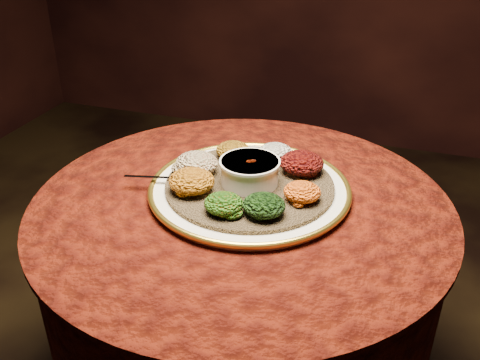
% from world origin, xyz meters
% --- Properties ---
extents(table, '(0.96, 0.96, 0.73)m').
position_xyz_m(table, '(0.00, 0.00, 0.55)').
color(table, black).
rests_on(table, ground).
extents(platter, '(0.58, 0.58, 0.02)m').
position_xyz_m(platter, '(0.01, 0.04, 0.75)').
color(platter, white).
rests_on(platter, table).
extents(injera, '(0.41, 0.41, 0.01)m').
position_xyz_m(injera, '(0.01, 0.04, 0.76)').
color(injera, brown).
rests_on(injera, platter).
extents(stew_bowl, '(0.14, 0.14, 0.06)m').
position_xyz_m(stew_bowl, '(0.01, 0.04, 0.80)').
color(stew_bowl, white).
rests_on(stew_bowl, injera).
extents(spoon, '(0.15, 0.05, 0.01)m').
position_xyz_m(spoon, '(-0.16, -0.01, 0.77)').
color(spoon, silver).
rests_on(spoon, injera).
extents(portion_ayib, '(0.09, 0.08, 0.04)m').
position_xyz_m(portion_ayib, '(0.03, 0.17, 0.78)').
color(portion_ayib, silver).
rests_on(portion_ayib, injera).
extents(portion_kitfo, '(0.11, 0.10, 0.05)m').
position_xyz_m(portion_kitfo, '(0.11, 0.13, 0.79)').
color(portion_kitfo, black).
rests_on(portion_kitfo, injera).
extents(portion_tikil, '(0.08, 0.08, 0.04)m').
position_xyz_m(portion_tikil, '(0.14, 0.00, 0.78)').
color(portion_tikil, '#B15E0E').
rests_on(portion_tikil, injera).
extents(portion_gomen, '(0.09, 0.09, 0.04)m').
position_xyz_m(portion_gomen, '(0.08, -0.08, 0.78)').
color(portion_gomen, black).
rests_on(portion_gomen, injera).
extents(portion_mixveg, '(0.08, 0.08, 0.04)m').
position_xyz_m(portion_mixveg, '(-0.01, -0.10, 0.78)').
color(portion_mixveg, '#9B330A').
rests_on(portion_mixveg, injera).
extents(portion_kik, '(0.10, 0.10, 0.05)m').
position_xyz_m(portion_kik, '(-0.10, -0.04, 0.79)').
color(portion_kik, '#B1660F').
rests_on(portion_kik, injera).
extents(portion_timatim, '(0.10, 0.10, 0.05)m').
position_xyz_m(portion_timatim, '(-0.13, 0.05, 0.79)').
color(portion_timatim, maroon).
rests_on(portion_timatim, injera).
extents(portion_shiro, '(0.09, 0.08, 0.04)m').
position_xyz_m(portion_shiro, '(-0.07, 0.15, 0.78)').
color(portion_shiro, '#905E11').
rests_on(portion_shiro, injera).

